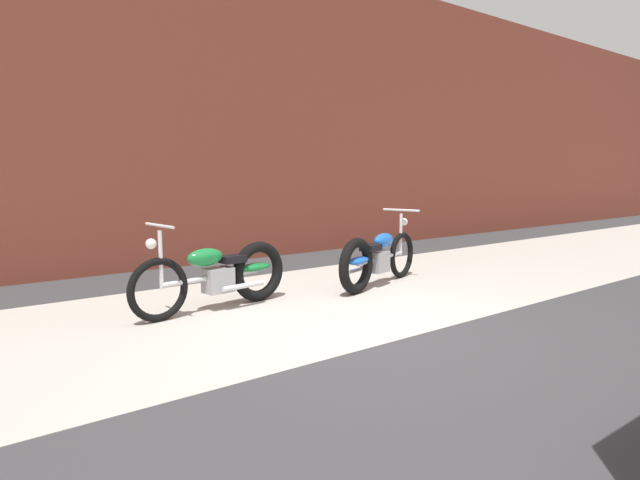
# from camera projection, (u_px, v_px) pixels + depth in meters

# --- Properties ---
(ground_plane) EXTENTS (80.00, 80.00, 0.00)m
(ground_plane) POSITION_uv_depth(u_px,v_px,m) (403.00, 339.00, 4.94)
(ground_plane) COLOR #38383A
(sidewalk_slab) EXTENTS (36.00, 3.50, 0.01)m
(sidewalk_slab) POSITION_uv_depth(u_px,v_px,m) (297.00, 303.00, 6.33)
(sidewalk_slab) COLOR #B2ADA3
(sidewalk_slab) RESTS_ON ground
(brick_building_wall) EXTENTS (36.00, 0.50, 5.42)m
(brick_building_wall) POSITION_uv_depth(u_px,v_px,m) (177.00, 102.00, 8.71)
(brick_building_wall) COLOR brown
(brick_building_wall) RESTS_ON ground
(motorcycle_green) EXTENTS (2.00, 0.58, 1.03)m
(motorcycle_green) POSITION_uv_depth(u_px,v_px,m) (224.00, 274.00, 6.03)
(motorcycle_green) COLOR black
(motorcycle_green) RESTS_ON ground
(motorcycle_blue) EXTENTS (1.94, 0.84, 1.03)m
(motorcycle_blue) POSITION_uv_depth(u_px,v_px,m) (375.00, 258.00, 7.16)
(motorcycle_blue) COLOR black
(motorcycle_blue) RESTS_ON ground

